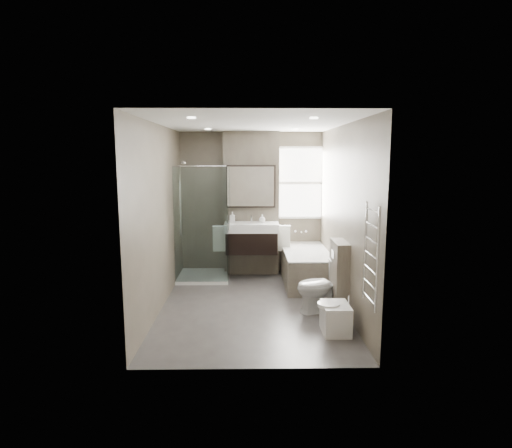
{
  "coord_description": "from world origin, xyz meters",
  "views": [
    {
      "loc": [
        -0.05,
        -6.0,
        2.15
      ],
      "look_at": [
        0.06,
        0.15,
        1.18
      ],
      "focal_mm": 30.0,
      "sensor_mm": 36.0,
      "label": 1
    }
  ],
  "objects_px": {
    "bathtub": "(306,265)",
    "toilet": "(322,286)",
    "vanity": "(252,237)",
    "bidet": "(335,317)"
  },
  "relations": [
    {
      "from": "bathtub",
      "to": "bidet",
      "type": "height_order",
      "value": "bathtub"
    },
    {
      "from": "vanity",
      "to": "bidet",
      "type": "xyz_separation_m",
      "value": [
        1.01,
        -2.42,
        -0.55
      ]
    },
    {
      "from": "vanity",
      "to": "toilet",
      "type": "bearing_deg",
      "value": -59.92
    },
    {
      "from": "toilet",
      "to": "bidet",
      "type": "distance_m",
      "value": 0.76
    },
    {
      "from": "vanity",
      "to": "toilet",
      "type": "relative_size",
      "value": 1.31
    },
    {
      "from": "bathtub",
      "to": "bidet",
      "type": "xyz_separation_m",
      "value": [
        0.09,
        -2.09,
        -0.12
      ]
    },
    {
      "from": "vanity",
      "to": "bidet",
      "type": "bearing_deg",
      "value": -67.22
    },
    {
      "from": "toilet",
      "to": "vanity",
      "type": "bearing_deg",
      "value": -167.56
    },
    {
      "from": "bathtub",
      "to": "toilet",
      "type": "height_order",
      "value": "toilet"
    },
    {
      "from": "bathtub",
      "to": "toilet",
      "type": "relative_size",
      "value": 2.2
    }
  ]
}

